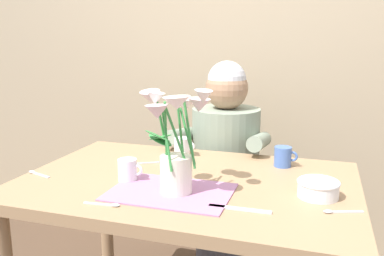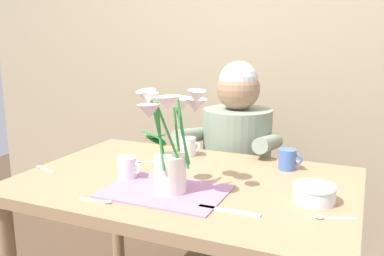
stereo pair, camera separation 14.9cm
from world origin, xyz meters
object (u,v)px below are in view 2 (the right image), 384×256
at_px(tea_cup, 188,147).
at_px(dinner_knife, 229,211).
at_px(seated_person, 236,175).
at_px(ceramic_bowl, 314,193).
at_px(flower_vase, 170,138).
at_px(coffee_cup, 127,168).
at_px(ceramic_mug, 288,159).

bearing_deg(tea_cup, dinner_knife, -54.55).
relative_size(seated_person, ceramic_bowl, 8.35).
distance_m(flower_vase, coffee_cup, 0.26).
xyz_separation_m(flower_vase, ceramic_bowl, (0.45, 0.11, -0.15)).
relative_size(flower_vase, ceramic_bowl, 2.55).
xyz_separation_m(flower_vase, coffee_cup, (-0.21, 0.06, -0.14)).
bearing_deg(seated_person, tea_cup, -104.87).
height_order(flower_vase, ceramic_mug, flower_vase).
bearing_deg(ceramic_bowl, ceramic_mug, 115.26).
height_order(seated_person, coffee_cup, seated_person).
distance_m(seated_person, ceramic_bowl, 0.82).
distance_m(seated_person, coffee_cup, 0.76).
bearing_deg(ceramic_bowl, dinner_knife, -141.09).
distance_m(tea_cup, ceramic_mug, 0.43).
bearing_deg(dinner_knife, tea_cup, 124.33).
bearing_deg(seated_person, coffee_cup, -101.41).
distance_m(flower_vase, ceramic_bowl, 0.48).
bearing_deg(tea_cup, flower_vase, -73.53).
bearing_deg(coffee_cup, flower_vase, -16.11).
relative_size(flower_vase, coffee_cup, 3.73).
relative_size(coffee_cup, ceramic_mug, 1.00).
relative_size(ceramic_bowl, ceramic_mug, 1.46).
xyz_separation_m(seated_person, flower_vase, (0.01, -0.76, 0.36)).
bearing_deg(flower_vase, tea_cup, 106.47).
bearing_deg(ceramic_mug, tea_cup, 177.06).
xyz_separation_m(ceramic_bowl, tea_cup, (-0.57, 0.32, 0.01)).
height_order(flower_vase, tea_cup, flower_vase).
distance_m(dinner_knife, tea_cup, 0.61).
distance_m(seated_person, dinner_knife, 0.88).
xyz_separation_m(flower_vase, dinner_knife, (0.23, -0.07, -0.18)).
relative_size(flower_vase, tea_cup, 3.73).
distance_m(dinner_knife, coffee_cup, 0.45).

